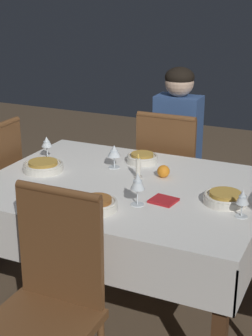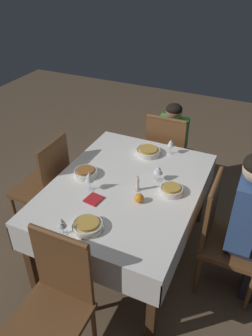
% 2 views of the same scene
% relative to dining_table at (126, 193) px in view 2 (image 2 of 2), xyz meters
% --- Properties ---
extents(ground_plane, '(8.00, 8.00, 0.00)m').
position_rel_dining_table_xyz_m(ground_plane, '(0.00, 0.00, -0.66)').
color(ground_plane, brown).
extents(dining_table, '(1.46, 1.11, 0.74)m').
position_rel_dining_table_xyz_m(dining_table, '(0.00, 0.00, 0.00)').
color(dining_table, white).
rests_on(dining_table, ground_plane).
extents(chair_north, '(0.43, 0.43, 0.96)m').
position_rel_dining_table_xyz_m(chair_north, '(-0.03, 0.79, -0.14)').
color(chair_north, brown).
rests_on(chair_north, ground_plane).
extents(chair_west, '(0.43, 0.43, 0.96)m').
position_rel_dining_table_xyz_m(chair_west, '(-0.96, 0.03, -0.14)').
color(chair_west, brown).
rests_on(chair_west, ground_plane).
extents(chair_east, '(0.43, 0.43, 0.96)m').
position_rel_dining_table_xyz_m(chair_east, '(0.96, -0.03, -0.14)').
color(chair_east, brown).
rests_on(chair_east, ground_plane).
extents(chair_south, '(0.43, 0.43, 0.96)m').
position_rel_dining_table_xyz_m(chair_south, '(0.01, -0.79, -0.14)').
color(chair_south, brown).
rests_on(chair_south, ground_plane).
extents(person_adult_denim, '(0.30, 0.34, 1.22)m').
position_rel_dining_table_xyz_m(person_adult_denim, '(-0.03, 0.94, 0.03)').
color(person_adult_denim, '#282833').
rests_on(person_adult_denim, ground_plane).
extents(person_child_green, '(0.33, 0.30, 1.01)m').
position_rel_dining_table_xyz_m(person_child_green, '(-1.13, 0.03, -0.11)').
color(person_child_green, '#282833').
rests_on(person_child_green, ground_plane).
extents(bowl_north, '(0.18, 0.18, 0.06)m').
position_rel_dining_table_xyz_m(bowl_north, '(-0.06, 0.35, 0.11)').
color(bowl_north, silver).
rests_on(bowl_north, dining_table).
extents(wine_glass_north, '(0.08, 0.08, 0.13)m').
position_rel_dining_table_xyz_m(wine_glass_north, '(-0.16, 0.20, 0.18)').
color(wine_glass_north, white).
rests_on(wine_glass_north, dining_table).
extents(bowl_west, '(0.23, 0.23, 0.06)m').
position_rel_dining_table_xyz_m(bowl_west, '(-0.50, -0.01, 0.11)').
color(bowl_west, silver).
rests_on(bowl_west, dining_table).
extents(wine_glass_west, '(0.06, 0.06, 0.14)m').
position_rel_dining_table_xyz_m(wine_glass_west, '(-0.59, 0.16, 0.18)').
color(wine_glass_west, white).
rests_on(wine_glass_west, dining_table).
extents(bowl_east, '(0.21, 0.21, 0.06)m').
position_rel_dining_table_xyz_m(bowl_east, '(0.54, -0.03, 0.11)').
color(bowl_east, silver).
rests_on(bowl_east, dining_table).
extents(wine_glass_east, '(0.06, 0.06, 0.13)m').
position_rel_dining_table_xyz_m(wine_glass_east, '(0.65, -0.15, 0.17)').
color(wine_glass_east, white).
rests_on(wine_glass_east, dining_table).
extents(bowl_south, '(0.19, 0.19, 0.06)m').
position_rel_dining_table_xyz_m(bowl_south, '(0.02, -0.35, 0.11)').
color(bowl_south, silver).
rests_on(bowl_south, dining_table).
extents(wine_glass_south, '(0.07, 0.07, 0.16)m').
position_rel_dining_table_xyz_m(wine_glass_south, '(0.17, -0.23, 0.20)').
color(wine_glass_south, white).
rests_on(wine_glass_south, dining_table).
extents(candle_centerpiece, '(0.04, 0.04, 0.13)m').
position_rel_dining_table_xyz_m(candle_centerpiece, '(0.03, 0.11, 0.13)').
color(candle_centerpiece, beige).
rests_on(candle_centerpiece, dining_table).
extents(orange_fruit, '(0.07, 0.07, 0.07)m').
position_rel_dining_table_xyz_m(orange_fruit, '(0.15, 0.17, 0.11)').
color(orange_fruit, orange).
rests_on(orange_fruit, dining_table).
extents(napkin_red_folded, '(0.13, 0.13, 0.01)m').
position_rel_dining_table_xyz_m(napkin_red_folded, '(0.27, -0.14, 0.09)').
color(napkin_red_folded, red).
rests_on(napkin_red_folded, dining_table).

